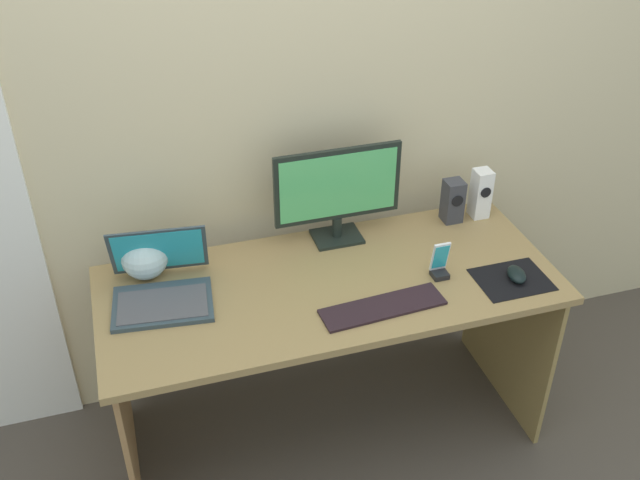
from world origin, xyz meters
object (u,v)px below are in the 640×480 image
Objects in this scene: speaker_right at (481,193)px; speaker_near_monitor at (453,201)px; laptop at (161,286)px; mouse at (517,274)px; monitor at (338,191)px; fishbowl at (144,257)px; keyboard_external at (383,307)px; phone_in_dock at (440,265)px.

speaker_right reaches higher than speaker_near_monitor.
laptop is 1.22m from mouse.
speaker_right is at bearing 0.04° from speaker_near_monitor.
laptop is at bearing 179.10° from mouse.
fishbowl is (-0.71, -0.03, -0.13)m from monitor.
speaker_right is at bearing 7.22° from laptop.
speaker_near_monitor reaches higher than mouse.
keyboard_external is (0.69, -0.27, -0.04)m from laptop.
monitor is 4.74× the size of mouse.
speaker_right is 0.47× the size of keyboard_external.
mouse is (0.05, -0.42, -0.07)m from speaker_near_monitor.
mouse is (-0.07, -0.42, -0.08)m from speaker_right.
fishbowl is 0.39× the size of keyboard_external.
monitor is 2.75× the size of speaker_near_monitor.
speaker_right is 0.72m from keyboard_external.
speaker_near_monitor is 1.18m from fishbowl.
phone_in_dock is (0.25, 0.11, 0.04)m from keyboard_external.
speaker_right is 0.12m from speaker_near_monitor.
speaker_near_monitor is at bearing -179.96° from speaker_right.
keyboard_external is 3.03× the size of phone_in_dock.
laptop is (-1.26, -0.16, -0.05)m from speaker_right.
speaker_near_monitor is 0.41× the size of keyboard_external.
speaker_right is 1.29m from fishbowl.
phone_in_dock is at bearing -9.87° from laptop.
laptop reaches higher than speaker_right.
mouse is 0.27m from phone_in_dock.
fishbowl is 1.19× the size of phone_in_dock.
fishbowl is (-1.18, -0.02, -0.01)m from speaker_near_monitor.
laptop is at bearing 154.54° from keyboard_external.
phone_in_dock is (-0.25, 0.10, 0.03)m from mouse.
laptop is (-0.67, -0.17, -0.16)m from monitor.
fishbowl is 1.29m from mouse.
monitor is 0.48m from keyboard_external.
laptop is 0.15m from fishbowl.
speaker_near_monitor is 0.38m from phone_in_dock.
monitor is at bearing 151.79° from mouse.
mouse is at bearing -83.35° from speaker_near_monitor.
laptop is 2.60× the size of phone_in_dock.
monitor reaches higher than speaker_near_monitor.
speaker_right is (0.58, -0.01, -0.10)m from monitor.
phone_in_dock is (0.94, -0.16, 0.00)m from laptop.
speaker_near_monitor is 1.24× the size of phone_in_dock.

